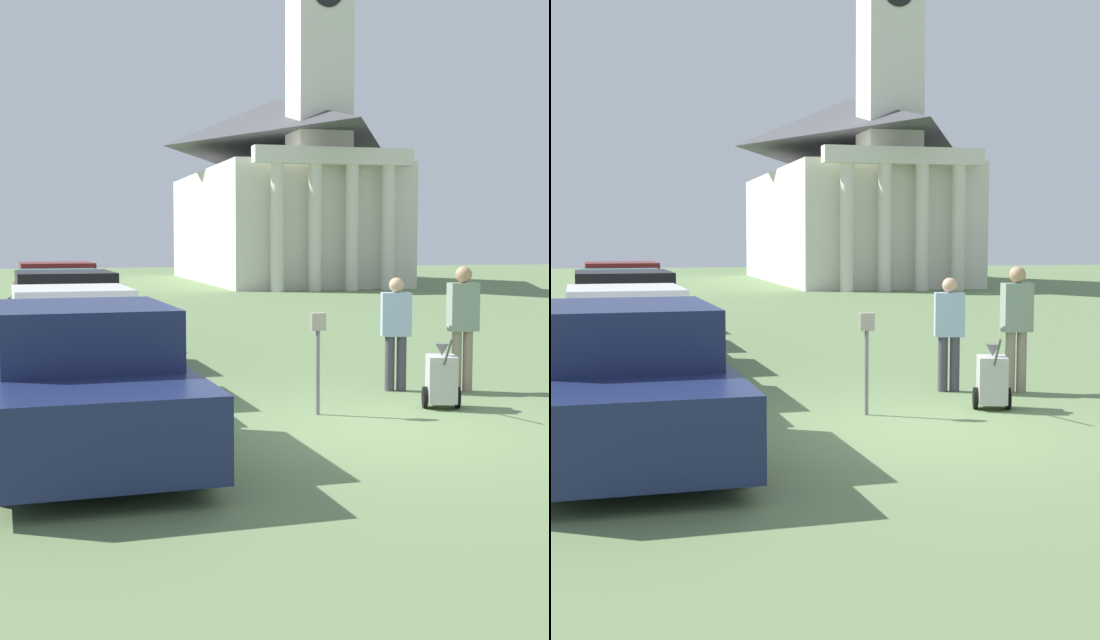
{
  "view_description": "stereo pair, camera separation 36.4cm",
  "coord_description": "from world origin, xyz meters",
  "views": [
    {
      "loc": [
        -3.63,
        -9.4,
        2.18
      ],
      "look_at": [
        -0.56,
        2.09,
        1.1
      ],
      "focal_mm": 50.0,
      "sensor_mm": 36.0,
      "label": 1
    },
    {
      "loc": [
        -3.28,
        -9.49,
        2.18
      ],
      "look_at": [
        -0.56,
        2.09,
        1.1
      ],
      "focal_mm": 50.0,
      "sensor_mm": 36.0,
      "label": 2
    }
  ],
  "objects": [
    {
      "name": "church",
      "position": [
        8.52,
        35.01,
        5.21
      ],
      "size": [
        8.36,
        18.4,
        21.83
      ],
      "color": "silver",
      "rests_on": "ground_plane"
    },
    {
      "name": "parked_car_maroon",
      "position": [
        -3.18,
        12.87,
        0.75
      ],
      "size": [
        2.23,
        5.23,
        1.62
      ],
      "rotation": [
        0.0,
        0.0,
        0.04
      ],
      "color": "maroon",
      "rests_on": "ground_plane"
    },
    {
      "name": "parked_car_navy",
      "position": [
        -3.18,
        0.03,
        0.69
      ],
      "size": [
        2.21,
        5.31,
        1.52
      ],
      "rotation": [
        0.0,
        0.0,
        0.04
      ],
      "color": "#19234C",
      "rests_on": "ground_plane"
    },
    {
      "name": "parking_meter",
      "position": [
        -0.28,
        1.03,
        0.89
      ],
      "size": [
        0.18,
        0.09,
        1.27
      ],
      "color": "slate",
      "rests_on": "ground_plane"
    },
    {
      "name": "equipment_cart",
      "position": [
        1.39,
        1.03,
        0.39
      ],
      "size": [
        0.53,
        1.0,
        1.0
      ],
      "rotation": [
        0.0,
        0.0,
        -0.3
      ],
      "color": "#B2B2AD",
      "rests_on": "ground_plane"
    },
    {
      "name": "ground_plane",
      "position": [
        0.0,
        0.0,
        0.0
      ],
      "size": [
        120.0,
        120.0,
        0.0
      ],
      "primitive_type": "plane",
      "color": "#607A4C"
    },
    {
      "name": "person_supervisor",
      "position": [
        2.24,
        2.13,
        1.03
      ],
      "size": [
        0.43,
        0.25,
        1.8
      ],
      "rotation": [
        0.0,
        0.0,
        3.08
      ],
      "color": "gray",
      "rests_on": "ground_plane"
    },
    {
      "name": "person_worker",
      "position": [
        1.34,
        2.43,
        0.93
      ],
      "size": [
        0.46,
        0.32,
        1.64
      ],
      "rotation": [
        0.0,
        0.0,
        2.9
      ],
      "color": "#3F3F47",
      "rests_on": "ground_plane"
    },
    {
      "name": "parked_car_teal",
      "position": [
        -3.18,
        9.53,
        0.71
      ],
      "size": [
        2.14,
        5.3,
        1.55
      ],
      "rotation": [
        0.0,
        0.0,
        0.04
      ],
      "color": "#23666B",
      "rests_on": "ground_plane"
    },
    {
      "name": "parked_car_black",
      "position": [
        -3.18,
        6.45,
        0.75
      ],
      "size": [
        2.12,
        5.09,
        1.63
      ],
      "rotation": [
        0.0,
        0.0,
        0.04
      ],
      "color": "black",
      "rests_on": "ground_plane"
    },
    {
      "name": "parked_car_white",
      "position": [
        -3.18,
        3.37,
        0.7
      ],
      "size": [
        2.06,
        4.9,
        1.52
      ],
      "rotation": [
        0.0,
        0.0,
        0.04
      ],
      "color": "silver",
      "rests_on": "ground_plane"
    }
  ]
}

